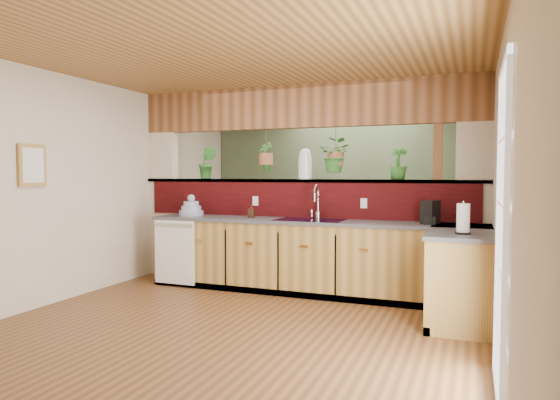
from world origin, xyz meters
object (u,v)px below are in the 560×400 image
at_px(dish_stack, 191,209).
at_px(soap_dispenser, 251,211).
at_px(shelving_console, 309,230).
at_px(glass_jar, 305,164).
at_px(faucet, 317,200).
at_px(paper_towel, 463,219).
at_px(coffee_maker, 430,213).

height_order(dish_stack, soap_dispenser, dish_stack).
bearing_deg(shelving_console, glass_jar, -83.72).
xyz_separation_m(soap_dispenser, glass_jar, (0.61, 0.35, 0.60)).
bearing_deg(soap_dispenser, shelving_console, 88.92).
xyz_separation_m(soap_dispenser, shelving_console, (0.04, 2.25, -0.48)).
bearing_deg(soap_dispenser, faucet, 9.26).
xyz_separation_m(dish_stack, paper_towel, (3.43, -0.86, 0.05)).
height_order(faucet, dish_stack, faucet).
height_order(faucet, shelving_console, faucet).
bearing_deg(faucet, coffee_maker, -6.02).
relative_size(faucet, paper_towel, 1.42).
distance_m(faucet, dish_stack, 1.72).
height_order(dish_stack, coffee_maker, dish_stack).
xyz_separation_m(coffee_maker, glass_jar, (-1.59, 0.36, 0.57)).
bearing_deg(dish_stack, coffee_maker, 0.08).
height_order(faucet, coffee_maker, faucet).
xyz_separation_m(faucet, dish_stack, (-1.71, -0.15, -0.14)).
distance_m(dish_stack, paper_towel, 3.54).
bearing_deg(glass_jar, faucet, -43.72).
height_order(paper_towel, shelving_console, paper_towel).
height_order(dish_stack, paper_towel, paper_towel).
distance_m(faucet, paper_towel, 2.00).
bearing_deg(faucet, shelving_console, 110.44).
height_order(coffee_maker, shelving_console, coffee_maker).
bearing_deg(glass_jar, paper_towel, -32.08).
bearing_deg(faucet, glass_jar, 136.28).
height_order(soap_dispenser, coffee_maker, coffee_maker).
height_order(dish_stack, glass_jar, glass_jar).
relative_size(faucet, glass_jar, 1.09).
bearing_deg(coffee_maker, glass_jar, -172.80).
bearing_deg(shelving_console, soap_dispenser, -101.30).
height_order(soap_dispenser, glass_jar, glass_jar).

